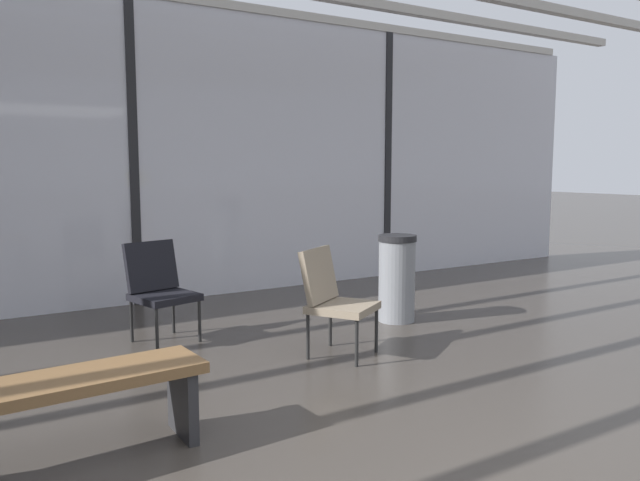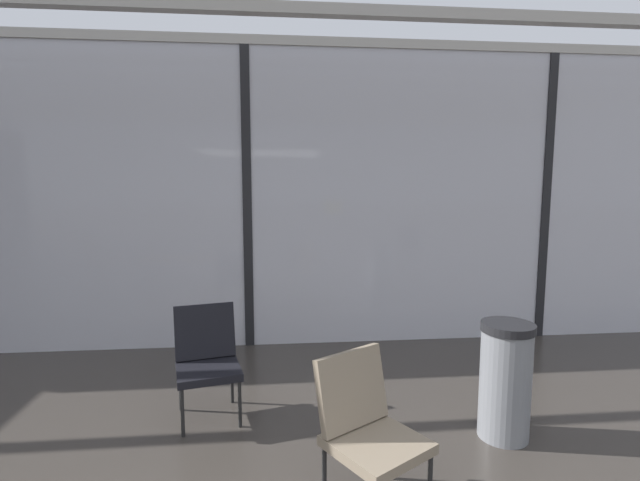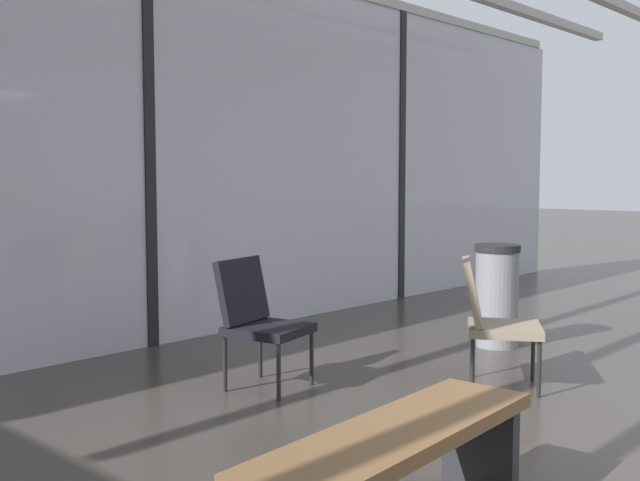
# 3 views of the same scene
# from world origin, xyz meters

# --- Properties ---
(glass_curtain_wall) EXTENTS (14.00, 0.08, 3.33)m
(glass_curtain_wall) POSITION_xyz_m (0.00, 5.20, 1.67)
(glass_curtain_wall) COLOR silver
(glass_curtain_wall) RESTS_ON ground
(window_mullion_1) EXTENTS (0.10, 0.12, 3.33)m
(window_mullion_1) POSITION_xyz_m (0.00, 5.20, 1.67)
(window_mullion_1) COLOR black
(window_mullion_1) RESTS_ON ground
(window_mullion_2) EXTENTS (0.10, 0.12, 3.33)m
(window_mullion_2) POSITION_xyz_m (3.50, 5.20, 1.67)
(window_mullion_2) COLOR black
(window_mullion_2) RESTS_ON ground
(lounge_chair_1) EXTENTS (0.59, 0.62, 0.87)m
(lounge_chair_1) POSITION_xyz_m (-0.25, 3.59, 0.49)
(lounge_chair_1) COLOR black
(lounge_chair_1) RESTS_ON ground
(lounge_chair_3) EXTENTS (0.69, 0.70, 0.87)m
(lounge_chair_3) POSITION_xyz_m (0.82, 2.42, 0.49)
(lounge_chair_3) COLOR #7F705B
(lounge_chair_3) RESTS_ON ground
(waiting_bench) EXTENTS (1.52, 0.48, 0.47)m
(waiting_bench) POSITION_xyz_m (-1.43, 1.54, 0.36)
(waiting_bench) COLOR brown
(waiting_bench) RESTS_ON ground
(trash_bin) EXTENTS (0.38, 0.38, 0.86)m
(trash_bin) POSITION_xyz_m (1.96, 3.03, 0.43)
(trash_bin) COLOR slate
(trash_bin) RESTS_ON ground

